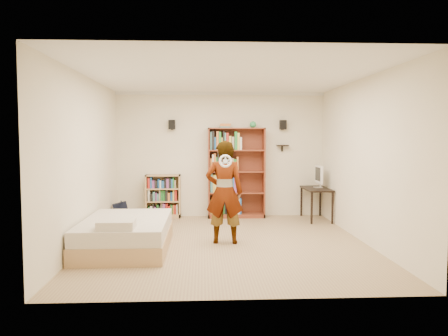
% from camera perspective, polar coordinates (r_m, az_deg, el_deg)
% --- Properties ---
extents(ground, '(4.50, 5.00, 0.01)m').
position_cam_1_polar(ground, '(7.24, 0.41, -9.78)').
color(ground, tan).
rests_on(ground, ground).
extents(room_shell, '(4.52, 5.02, 2.71)m').
position_cam_1_polar(room_shell, '(7.03, 0.42, 4.31)').
color(room_shell, white).
rests_on(room_shell, ground).
extents(crown_molding, '(4.50, 5.00, 0.06)m').
position_cam_1_polar(crown_molding, '(7.09, 0.42, 11.67)').
color(crown_molding, silver).
rests_on(crown_molding, room_shell).
extents(speaker_left, '(0.14, 0.12, 0.20)m').
position_cam_1_polar(speaker_left, '(9.44, -6.82, 5.65)').
color(speaker_left, black).
rests_on(speaker_left, room_shell).
extents(speaker_right, '(0.14, 0.12, 0.20)m').
position_cam_1_polar(speaker_right, '(9.58, 7.72, 5.62)').
color(speaker_right, black).
rests_on(speaker_right, room_shell).
extents(wall_shelf, '(0.25, 0.16, 0.02)m').
position_cam_1_polar(wall_shelf, '(9.59, 7.68, 2.93)').
color(wall_shelf, black).
rests_on(wall_shelf, room_shell).
extents(tall_bookshelf, '(1.22, 0.36, 1.93)m').
position_cam_1_polar(tall_bookshelf, '(9.40, 1.62, -0.63)').
color(tall_bookshelf, brown).
rests_on(tall_bookshelf, ground).
extents(low_bookshelf, '(0.74, 0.28, 0.93)m').
position_cam_1_polar(low_bookshelf, '(9.50, -7.95, -3.67)').
color(low_bookshelf, tan).
rests_on(low_bookshelf, ground).
extents(computer_desk, '(0.49, 0.98, 0.67)m').
position_cam_1_polar(computer_desk, '(9.38, 11.95, -4.60)').
color(computer_desk, black).
rests_on(computer_desk, ground).
extents(imac, '(0.12, 0.47, 0.46)m').
position_cam_1_polar(imac, '(9.38, 12.18, -1.11)').
color(imac, white).
rests_on(imac, computer_desk).
extents(daybed, '(1.29, 1.99, 0.59)m').
position_cam_1_polar(daybed, '(6.98, -12.66, -7.92)').
color(daybed, silver).
rests_on(daybed, ground).
extents(person, '(0.64, 0.44, 1.67)m').
position_cam_1_polar(person, '(7.09, 0.05, -3.18)').
color(person, black).
rests_on(person, ground).
extents(wii_wheel, '(0.20, 0.08, 0.21)m').
position_cam_1_polar(wii_wheel, '(6.74, 0.18, 0.91)').
color(wii_wheel, white).
rests_on(wii_wheel, person).
extents(navy_bag, '(0.35, 0.26, 0.43)m').
position_cam_1_polar(navy_bag, '(9.13, -13.24, -5.64)').
color(navy_bag, black).
rests_on(navy_bag, ground).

